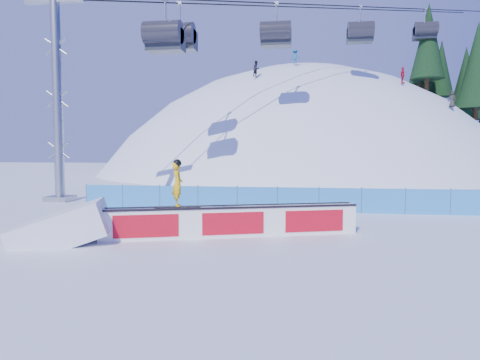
# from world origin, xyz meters

# --- Properties ---
(ground) EXTENTS (160.00, 160.00, 0.00)m
(ground) POSITION_xyz_m (0.00, 0.00, 0.00)
(ground) COLOR white
(ground) RESTS_ON ground
(snow_hill) EXTENTS (64.00, 64.00, 64.00)m
(snow_hill) POSITION_xyz_m (0.00, 42.00, -18.00)
(snow_hill) COLOR white
(snow_hill) RESTS_ON ground
(treeline) EXTENTS (17.64, 11.40, 20.30)m
(treeline) POSITION_xyz_m (21.60, 40.55, 10.16)
(treeline) COLOR #372416
(treeline) RESTS_ON ground
(safety_fence) EXTENTS (22.05, 0.05, 1.30)m
(safety_fence) POSITION_xyz_m (0.00, 4.50, 0.60)
(safety_fence) COLOR #2B7FD2
(safety_fence) RESTS_ON ground
(chairlift) EXTENTS (40.80, 41.70, 22.00)m
(chairlift) POSITION_xyz_m (4.74, 27.49, 16.89)
(chairlift) COLOR #8E939B
(chairlift) RESTS_ON ground
(rail_box) EXTENTS (8.72, 3.46, 1.08)m
(rail_box) POSITION_xyz_m (-2.22, -1.80, 0.53)
(rail_box) COLOR white
(rail_box) RESTS_ON ground
(snow_ramp) EXTENTS (3.54, 2.81, 1.93)m
(snow_ramp) POSITION_xyz_m (-7.54, -3.59, 0.00)
(snow_ramp) COLOR white
(snow_ramp) RESTS_ON ground
(snowboarder) EXTENTS (1.57, 0.76, 1.63)m
(snowboarder) POSITION_xyz_m (-3.99, -2.40, 1.88)
(snowboarder) COLOR black
(snowboarder) RESTS_ON rail_box
(distant_skiers) EXTENTS (20.44, 4.96, 6.98)m
(distant_skiers) POSITION_xyz_m (3.79, 30.34, 11.24)
(distant_skiers) COLOR black
(distant_skiers) RESTS_ON ground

